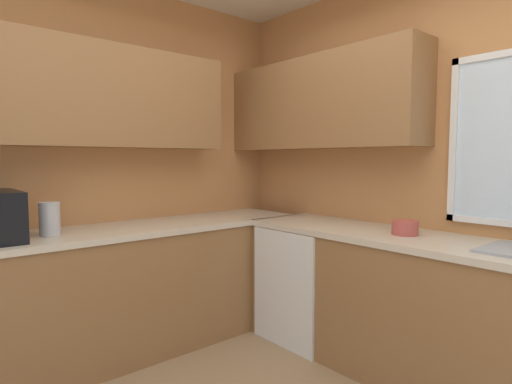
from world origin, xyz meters
name	(u,v)px	position (x,y,z in m)	size (l,w,h in m)	color
room_shell	(234,79)	(-0.76, 0.54, 1.85)	(3.73, 3.42, 2.72)	#C6844C
counter_run_left	(108,293)	(-1.49, 0.00, 0.45)	(0.65, 3.03, 0.90)	olive
counter_run_back	(446,317)	(0.21, 1.34, 0.45)	(2.82, 0.65, 0.90)	olive
dishwasher	(309,282)	(-0.83, 1.31, 0.43)	(0.60, 0.60, 0.85)	white
kettle	(50,219)	(-1.47, -0.36, 1.00)	(0.12, 0.12, 0.21)	#B7B7BC
bowl	(405,228)	(-0.07, 1.34, 0.94)	(0.16, 0.16, 0.09)	#B74C42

